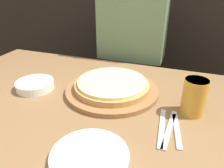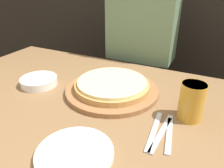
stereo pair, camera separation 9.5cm
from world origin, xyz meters
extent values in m
cube|color=olive|center=(0.00, 0.00, 0.38)|extent=(1.57, 0.92, 0.76)
cylinder|color=#99663D|center=(0.04, 0.10, 0.77)|extent=(0.41, 0.41, 0.02)
cylinder|color=tan|center=(0.04, 0.10, 0.79)|extent=(0.33, 0.33, 0.02)
cylinder|color=beige|center=(0.04, 0.10, 0.81)|extent=(0.30, 0.30, 0.01)
cylinder|color=gold|center=(0.38, 0.05, 0.82)|extent=(0.09, 0.09, 0.14)
cylinder|color=white|center=(0.38, 0.05, 0.89)|extent=(0.08, 0.08, 0.02)
cylinder|color=white|center=(0.12, -0.29, 0.76)|extent=(0.23, 0.23, 0.02)
cylinder|color=white|center=(-0.30, 0.02, 0.77)|extent=(0.17, 0.17, 0.04)
cube|color=silver|center=(0.29, -0.08, 0.76)|extent=(0.04, 0.22, 0.00)
cube|color=silver|center=(0.31, -0.08, 0.76)|extent=(0.03, 0.22, 0.00)
cube|color=silver|center=(0.34, -0.08, 0.76)|extent=(0.05, 0.19, 0.00)
cube|color=#33333D|center=(-0.01, 0.63, 0.37)|extent=(0.33, 0.20, 0.74)
cube|color=slate|center=(-0.01, 0.63, 0.95)|extent=(0.41, 0.20, 0.42)
camera|label=1|loc=(0.33, -0.70, 1.23)|focal=35.00mm
camera|label=2|loc=(0.42, -0.66, 1.23)|focal=35.00mm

